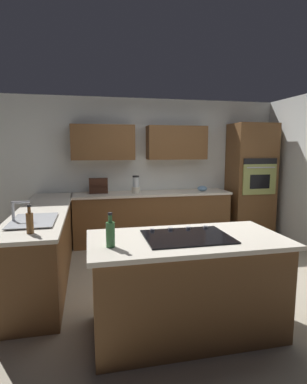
{
  "coord_description": "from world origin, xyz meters",
  "views": [
    {
      "loc": [
        1.23,
        3.61,
        1.69
      ],
      "look_at": [
        0.27,
        -0.81,
        1.04
      ],
      "focal_mm": 28.49,
      "sensor_mm": 36.0,
      "label": 1
    }
  ],
  "objects_px": {
    "spice_rack": "(98,186)",
    "dish_soap_bottle": "(30,222)",
    "cooktop": "(187,236)",
    "sink_unit": "(33,220)",
    "mixing_bowl": "(202,188)",
    "oil_bottle": "(110,233)",
    "blender": "(136,186)",
    "wall_oven": "(251,180)"
  },
  "relations": [
    {
      "from": "spice_rack",
      "to": "dish_soap_bottle",
      "type": "relative_size",
      "value": 1.18
    },
    {
      "from": "cooktop",
      "to": "sink_unit",
      "type": "bearing_deg",
      "value": -31.99
    },
    {
      "from": "mixing_bowl",
      "to": "oil_bottle",
      "type": "distance_m",
      "value": 3.48
    },
    {
      "from": "oil_bottle",
      "to": "cooktop",
      "type": "bearing_deg",
      "value": -169.12
    },
    {
      "from": "spice_rack",
      "to": "oil_bottle",
      "type": "height_order",
      "value": "oil_bottle"
    },
    {
      "from": "sink_unit",
      "to": "mixing_bowl",
      "type": "distance_m",
      "value": 3.26
    },
    {
      "from": "cooktop",
      "to": "blender",
      "type": "xyz_separation_m",
      "value": [
        0.03,
        -2.77,
        0.13
      ]
    },
    {
      "from": "dish_soap_bottle",
      "to": "oil_bottle",
      "type": "relative_size",
      "value": 0.96
    },
    {
      "from": "wall_oven",
      "to": "spice_rack",
      "type": "xyz_separation_m",
      "value": [
        2.9,
        -0.08,
        -0.04
      ]
    },
    {
      "from": "cooktop",
      "to": "oil_bottle",
      "type": "bearing_deg",
      "value": 10.88
    },
    {
      "from": "cooktop",
      "to": "oil_bottle",
      "type": "xyz_separation_m",
      "value": [
        0.69,
        0.13,
        0.11
      ]
    },
    {
      "from": "sink_unit",
      "to": "oil_bottle",
      "type": "distance_m",
      "value": 1.29
    },
    {
      "from": "dish_soap_bottle",
      "to": "wall_oven",
      "type": "bearing_deg",
      "value": -146.76
    },
    {
      "from": "blender",
      "to": "oil_bottle",
      "type": "distance_m",
      "value": 2.98
    },
    {
      "from": "sink_unit",
      "to": "oil_bottle",
      "type": "bearing_deg",
      "value": 126.31
    },
    {
      "from": "cooktop",
      "to": "spice_rack",
      "type": "xyz_separation_m",
      "value": [
        0.68,
        -2.88,
        0.13
      ]
    },
    {
      "from": "sink_unit",
      "to": "oil_bottle",
      "type": "xyz_separation_m",
      "value": [
        -0.76,
        1.04,
        0.09
      ]
    },
    {
      "from": "sink_unit",
      "to": "oil_bottle",
      "type": "relative_size",
      "value": 2.47
    },
    {
      "from": "wall_oven",
      "to": "sink_unit",
      "type": "distance_m",
      "value": 4.14
    },
    {
      "from": "spice_rack",
      "to": "wall_oven",
      "type": "bearing_deg",
      "value": 178.34
    },
    {
      "from": "blender",
      "to": "dish_soap_bottle",
      "type": "xyz_separation_m",
      "value": [
        1.37,
        2.34,
        -0.03
      ]
    },
    {
      "from": "sink_unit",
      "to": "cooktop",
      "type": "xyz_separation_m",
      "value": [
        -1.45,
        0.91,
        -0.01
      ]
    },
    {
      "from": "mixing_bowl",
      "to": "spice_rack",
      "type": "height_order",
      "value": "spice_rack"
    },
    {
      "from": "sink_unit",
      "to": "cooktop",
      "type": "height_order",
      "value": "sink_unit"
    },
    {
      "from": "mixing_bowl",
      "to": "sink_unit",
      "type": "bearing_deg",
      "value": 34.82
    },
    {
      "from": "blender",
      "to": "oil_bottle",
      "type": "xyz_separation_m",
      "value": [
        0.66,
        2.9,
        -0.02
      ]
    },
    {
      "from": "spice_rack",
      "to": "dish_soap_bottle",
      "type": "distance_m",
      "value": 2.56
    },
    {
      "from": "wall_oven",
      "to": "spice_rack",
      "type": "height_order",
      "value": "wall_oven"
    },
    {
      "from": "blender",
      "to": "sink_unit",
      "type": "bearing_deg",
      "value": 52.52
    },
    {
      "from": "blender",
      "to": "mixing_bowl",
      "type": "xyz_separation_m",
      "value": [
        -1.25,
        0.0,
        -0.08
      ]
    },
    {
      "from": "spice_rack",
      "to": "oil_bottle",
      "type": "distance_m",
      "value": 3.02
    },
    {
      "from": "cooktop",
      "to": "blender",
      "type": "distance_m",
      "value": 2.77
    },
    {
      "from": "wall_oven",
      "to": "mixing_bowl",
      "type": "xyz_separation_m",
      "value": [
        1.0,
        0.03,
        -0.13
      ]
    },
    {
      "from": "sink_unit",
      "to": "blender",
      "type": "bearing_deg",
      "value": -127.48
    },
    {
      "from": "cooktop",
      "to": "spice_rack",
      "type": "bearing_deg",
      "value": -76.82
    },
    {
      "from": "wall_oven",
      "to": "cooktop",
      "type": "height_order",
      "value": "wall_oven"
    },
    {
      "from": "mixing_bowl",
      "to": "dish_soap_bottle",
      "type": "distance_m",
      "value": 3.52
    },
    {
      "from": "cooktop",
      "to": "spice_rack",
      "type": "distance_m",
      "value": 2.97
    },
    {
      "from": "oil_bottle",
      "to": "sink_unit",
      "type": "bearing_deg",
      "value": -53.69
    },
    {
      "from": "dish_soap_bottle",
      "to": "blender",
      "type": "bearing_deg",
      "value": -120.31
    },
    {
      "from": "sink_unit",
      "to": "cooktop",
      "type": "bearing_deg",
      "value": 148.01
    },
    {
      "from": "dish_soap_bottle",
      "to": "sink_unit",
      "type": "bearing_deg",
      "value": -83.05
    }
  ]
}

